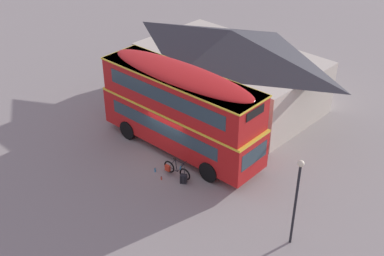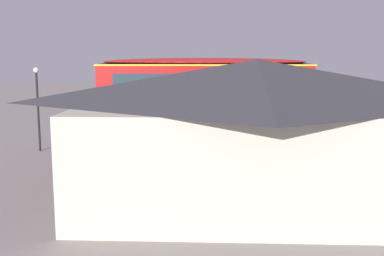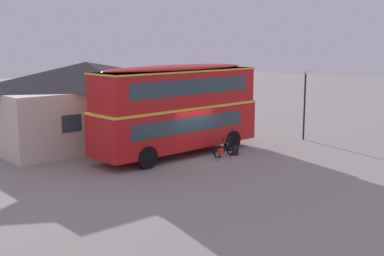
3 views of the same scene
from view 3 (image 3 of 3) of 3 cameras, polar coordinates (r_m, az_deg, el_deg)
ground_plane at (r=26.47m, az=-0.35°, el=-3.32°), size 120.00×120.00×0.00m
double_decker_bus at (r=26.56m, az=-1.64°, el=2.51°), size 9.79×2.77×4.79m
touring_bicycle at (r=26.57m, az=3.65°, el=-2.47°), size 1.72×0.50×1.04m
backpack_on_ground at (r=26.99m, az=4.92°, el=-2.50°), size 0.41×0.38×0.53m
water_bottle_blue_sports at (r=25.58m, az=2.86°, el=-3.54°), size 0.08×0.08×0.24m
water_bottle_red_squeeze at (r=25.92m, az=4.38°, el=-3.42°), size 0.08×0.08×0.21m
pub_building at (r=30.66m, az=-11.74°, el=2.93°), size 11.98×7.46×4.80m
street_lamp at (r=31.51m, az=12.62°, el=3.52°), size 0.28×0.28×4.30m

